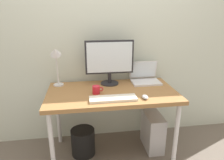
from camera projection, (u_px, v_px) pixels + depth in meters
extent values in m
plane|color=#665B51|center=(112.00, 152.00, 2.38)|extent=(6.00, 6.00, 0.00)
cube|color=silver|center=(107.00, 32.00, 2.36)|extent=(4.40, 0.04, 2.60)
cube|color=olive|center=(112.00, 93.00, 2.15)|extent=(1.32, 0.72, 0.04)
cylinder|color=silver|center=(52.00, 147.00, 1.90)|extent=(0.04, 0.04, 0.71)
cylinder|color=silver|center=(176.00, 136.00, 2.07)|extent=(0.04, 0.04, 0.71)
cylinder|color=silver|center=(58.00, 116.00, 2.46)|extent=(0.04, 0.04, 0.71)
cylinder|color=silver|center=(155.00, 109.00, 2.63)|extent=(0.04, 0.04, 0.71)
cylinder|color=#232328|center=(110.00, 83.00, 2.35)|extent=(0.20, 0.20, 0.01)
cylinder|color=#232328|center=(110.00, 78.00, 2.33)|extent=(0.04, 0.04, 0.11)
cube|color=#232328|center=(109.00, 57.00, 2.26)|extent=(0.53, 0.03, 0.36)
cube|color=white|center=(110.00, 57.00, 2.24)|extent=(0.49, 0.01, 0.33)
cube|color=silver|center=(146.00, 82.00, 2.37)|extent=(0.32, 0.22, 0.02)
cube|color=silver|center=(143.00, 70.00, 2.46)|extent=(0.32, 0.05, 0.21)
cube|color=white|center=(143.00, 70.00, 2.45)|extent=(0.30, 0.03, 0.18)
cylinder|color=silver|center=(59.00, 85.00, 2.30)|extent=(0.11, 0.11, 0.01)
cylinder|color=silver|center=(57.00, 69.00, 2.25)|extent=(0.02, 0.02, 0.34)
cone|color=silver|center=(55.00, 52.00, 2.15)|extent=(0.11, 0.14, 0.13)
cube|color=silver|center=(113.00, 99.00, 1.93)|extent=(0.44, 0.14, 0.02)
ellipsoid|color=#B2B2B7|center=(145.00, 97.00, 1.95)|extent=(0.06, 0.09, 0.03)
cylinder|color=red|center=(96.00, 90.00, 2.07)|extent=(0.07, 0.07, 0.08)
torus|color=red|center=(101.00, 89.00, 2.07)|extent=(0.05, 0.01, 0.05)
cube|color=#B2B2B7|center=(153.00, 131.00, 2.41)|extent=(0.18, 0.36, 0.42)
cylinder|color=black|center=(83.00, 142.00, 2.31)|extent=(0.26, 0.26, 0.30)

